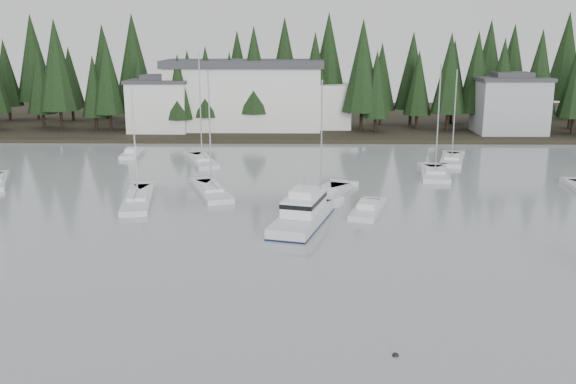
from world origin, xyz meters
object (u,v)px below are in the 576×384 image
(harbor_inn, at_px, (257,96))
(sailboat_4, at_px, (138,201))
(house_east_a, at_px, (510,104))
(cabin_cruiser_center, at_px, (303,215))
(sailboat_9, at_px, (212,193))
(runabout_3, at_px, (132,155))
(sailboat_0, at_px, (452,161))
(sailboat_11, at_px, (321,199))
(sailboat_5, at_px, (435,175))
(runabout_1, at_px, (367,211))
(sailboat_3, at_px, (202,162))
(house_west, at_px, (159,105))

(harbor_inn, distance_m, sailboat_4, 46.63)
(house_east_a, distance_m, cabin_cruiser_center, 57.79)
(sailboat_9, relative_size, runabout_3, 2.02)
(cabin_cruiser_center, height_order, sailboat_0, sailboat_0)
(house_east_a, bearing_deg, sailboat_11, -127.11)
(sailboat_5, bearing_deg, runabout_1, 158.08)
(sailboat_3, bearing_deg, house_west, 4.23)
(sailboat_0, distance_m, sailboat_5, 9.16)
(sailboat_4, bearing_deg, sailboat_5, -77.78)
(sailboat_0, bearing_deg, runabout_3, 100.82)
(cabin_cruiser_center, bearing_deg, sailboat_5, -23.20)
(sailboat_11, bearing_deg, sailboat_0, -18.10)
(cabin_cruiser_center, bearing_deg, sailboat_9, 56.70)
(sailboat_4, bearing_deg, sailboat_9, -72.44)
(runabout_1, bearing_deg, sailboat_4, 96.21)
(sailboat_11, distance_m, runabout_3, 32.38)
(house_west, bearing_deg, harbor_inn, 12.52)
(harbor_inn, relative_size, sailboat_4, 2.64)
(sailboat_3, relative_size, sailboat_5, 1.10)
(house_east_a, xyz_separation_m, runabout_1, (-26.29, -44.67, -4.77))
(house_west, height_order, sailboat_3, sailboat_3)
(sailboat_9, bearing_deg, runabout_1, -133.40)
(sailboat_0, relative_size, runabout_1, 1.69)
(house_west, relative_size, sailboat_5, 0.75)
(sailboat_0, bearing_deg, sailboat_9, 137.15)
(sailboat_0, relative_size, sailboat_9, 0.94)
(house_east_a, bearing_deg, sailboat_4, -138.95)
(harbor_inn, bearing_deg, sailboat_3, -100.87)
(sailboat_11, bearing_deg, house_west, 53.68)
(house_west, bearing_deg, sailboat_9, -71.31)
(house_east_a, distance_m, harbor_inn, 39.21)
(harbor_inn, relative_size, runabout_3, 4.75)
(harbor_inn, distance_m, sailboat_3, 27.67)
(runabout_3, bearing_deg, house_east_a, -75.13)
(cabin_cruiser_center, relative_size, sailboat_5, 0.85)
(house_east_a, height_order, runabout_1, house_east_a)
(house_east_a, bearing_deg, runabout_3, -161.75)
(harbor_inn, distance_m, cabin_cruiser_center, 53.02)
(house_west, bearing_deg, sailboat_5, -39.55)
(sailboat_3, bearing_deg, sailboat_0, -106.65)
(sailboat_9, distance_m, runabout_3, 23.99)
(sailboat_3, distance_m, sailboat_5, 27.79)
(house_west, bearing_deg, runabout_3, -89.35)
(harbor_inn, xyz_separation_m, sailboat_3, (-5.10, -26.59, -5.70))
(sailboat_3, height_order, runabout_1, sailboat_3)
(house_east_a, relative_size, runabout_1, 1.53)
(sailboat_0, relative_size, sailboat_5, 0.92)
(sailboat_11, relative_size, runabout_1, 1.69)
(sailboat_11, height_order, runabout_1, sailboat_11)
(sailboat_9, relative_size, sailboat_11, 1.07)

